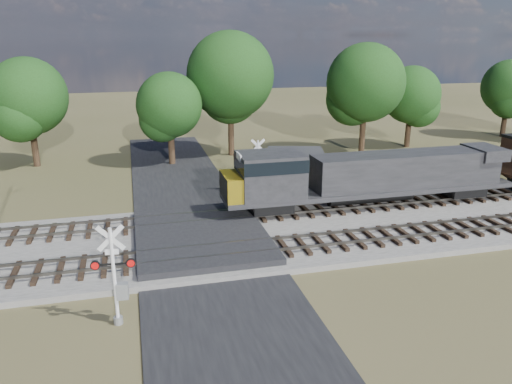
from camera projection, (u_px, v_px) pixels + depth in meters
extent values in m
plane|color=#434424|center=(203.00, 246.00, 26.99)|extent=(160.00, 160.00, 0.00)
cube|color=gray|center=(368.00, 224.00, 29.74)|extent=(140.00, 10.00, 0.30)
cube|color=black|center=(203.00, 245.00, 26.98)|extent=(7.00, 60.00, 0.08)
cube|color=#262628|center=(201.00, 237.00, 27.36)|extent=(7.00, 9.00, 0.62)
cube|color=black|center=(247.00, 250.00, 25.49)|extent=(44.00, 2.60, 0.18)
cube|color=#534F47|center=(395.00, 237.00, 26.65)|extent=(140.00, 0.08, 0.15)
cube|color=#534F47|center=(383.00, 228.00, 27.97)|extent=(140.00, 0.08, 0.15)
cube|color=black|center=(228.00, 217.00, 30.11)|extent=(44.00, 2.60, 0.18)
cube|color=#534F47|center=(355.00, 208.00, 31.27)|extent=(140.00, 0.08, 0.15)
cube|color=#534F47|center=(346.00, 201.00, 32.60)|extent=(140.00, 0.08, 0.15)
cylinder|color=silver|center=(114.00, 277.00, 19.08)|extent=(0.14, 0.14, 4.06)
cylinder|color=gray|center=(118.00, 320.00, 19.65)|extent=(0.37, 0.37, 0.30)
cube|color=silver|center=(111.00, 238.00, 18.59)|extent=(1.06, 0.13, 1.06)
cube|color=silver|center=(111.00, 238.00, 18.59)|extent=(1.06, 0.13, 1.06)
cube|color=silver|center=(112.00, 252.00, 18.76)|extent=(0.51, 0.07, 0.22)
cube|color=black|center=(113.00, 264.00, 18.91)|extent=(1.62, 0.19, 0.06)
cylinder|color=red|center=(95.00, 265.00, 18.81)|extent=(0.37, 0.13, 0.37)
cylinder|color=red|center=(131.00, 263.00, 19.02)|extent=(0.37, 0.13, 0.37)
cube|color=gray|center=(122.00, 291.00, 19.30)|extent=(0.48, 0.34, 0.66)
cylinder|color=silver|center=(258.00, 168.00, 35.17)|extent=(0.14, 0.14, 3.91)
cylinder|color=gray|center=(258.00, 192.00, 35.71)|extent=(0.35, 0.35, 0.29)
cube|color=silver|center=(258.00, 146.00, 34.70)|extent=(1.02, 0.08, 1.02)
cube|color=silver|center=(258.00, 146.00, 34.70)|extent=(1.02, 0.08, 1.02)
cube|color=silver|center=(258.00, 153.00, 34.86)|extent=(0.49, 0.05, 0.22)
cube|color=black|center=(258.00, 160.00, 35.01)|extent=(1.56, 0.12, 0.06)
cylinder|color=red|center=(267.00, 160.00, 35.13)|extent=(0.36, 0.11, 0.35)
cylinder|color=red|center=(249.00, 161.00, 34.88)|extent=(0.36, 0.11, 0.35)
cube|color=gray|center=(255.00, 176.00, 35.30)|extent=(0.45, 0.31, 0.64)
cube|color=#4B3020|center=(295.00, 171.00, 36.72)|extent=(4.52, 4.52, 2.58)
cube|color=#2D2D30|center=(296.00, 153.00, 36.31)|extent=(4.98, 4.98, 0.18)
cylinder|color=black|center=(34.00, 140.00, 42.71)|extent=(0.56, 0.56, 4.63)
sphere|color=#193912|center=(28.00, 96.00, 41.60)|extent=(6.48, 6.48, 6.48)
cylinder|color=black|center=(171.00, 142.00, 43.40)|extent=(0.56, 0.56, 4.00)
sphere|color=#193912|center=(169.00, 105.00, 42.43)|extent=(5.60, 5.60, 5.60)
cylinder|color=black|center=(231.00, 125.00, 46.59)|extent=(0.56, 0.56, 5.68)
sphere|color=#193912|center=(230.00, 75.00, 45.22)|extent=(7.96, 7.96, 7.96)
cylinder|color=black|center=(363.00, 127.00, 47.07)|extent=(0.56, 0.56, 5.16)
sphere|color=#193912|center=(366.00, 83.00, 45.83)|extent=(7.23, 7.23, 7.23)
cylinder|color=black|center=(408.00, 127.00, 50.27)|extent=(0.56, 0.56, 4.05)
sphere|color=#193912|center=(411.00, 95.00, 49.29)|extent=(5.67, 5.67, 5.67)
cylinder|color=black|center=(505.00, 118.00, 55.40)|extent=(0.56, 0.56, 4.22)
sphere|color=#193912|center=(509.00, 87.00, 54.39)|extent=(5.91, 5.91, 5.91)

